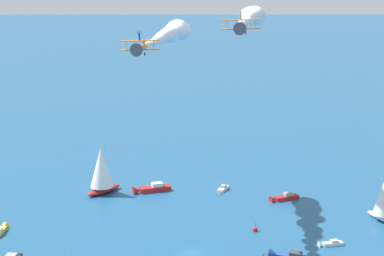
{
  "coord_description": "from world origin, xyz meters",
  "views": [
    {
      "loc": [
        76.35,
        86.74,
        52.96
      ],
      "look_at": [
        0.89,
        0.76,
        25.96
      ],
      "focal_mm": 58.64,
      "sensor_mm": 36.0,
      "label": 1
    }
  ],
  "objects_px": {
    "wingwalker_lead": "(241,15)",
    "wingwalker_wingman": "(139,35)",
    "motorboat_far_stbd": "(150,189)",
    "biplane_wingman": "(140,47)",
    "sailboat_inshore": "(384,199)",
    "motorboat_outer_ring_d": "(283,198)",
    "motorboat_outer_ring_a": "(288,256)",
    "biplane_lead": "(241,27)",
    "motorboat_near_centre": "(329,244)",
    "motorboat_outer_ring_c": "(1,230)",
    "sailboat_outer_ring_e": "(102,170)",
    "marker_buoy": "(255,229)",
    "motorboat_trailing": "(222,190)"
  },
  "relations": [
    {
      "from": "wingwalker_lead",
      "to": "wingwalker_wingman",
      "type": "distance_m",
      "value": 18.55
    },
    {
      "from": "motorboat_far_stbd",
      "to": "biplane_wingman",
      "type": "height_order",
      "value": "biplane_wingman"
    },
    {
      "from": "wingwalker_wingman",
      "to": "sailboat_inshore",
      "type": "bearing_deg",
      "value": 160.97
    },
    {
      "from": "sailboat_inshore",
      "to": "wingwalker_lead",
      "type": "relative_size",
      "value": 7.17
    },
    {
      "from": "motorboat_outer_ring_d",
      "to": "wingwalker_lead",
      "type": "distance_m",
      "value": 58.39
    },
    {
      "from": "motorboat_outer_ring_a",
      "to": "wingwalker_lead",
      "type": "relative_size",
      "value": 5.29
    },
    {
      "from": "biplane_lead",
      "to": "wingwalker_lead",
      "type": "xyz_separation_m",
      "value": [
        0.07,
        -0.06,
        2.15
      ]
    },
    {
      "from": "motorboat_near_centre",
      "to": "biplane_wingman",
      "type": "xyz_separation_m",
      "value": [
        33.11,
        -19.06,
        40.92
      ]
    },
    {
      "from": "motorboat_outer_ring_a",
      "to": "sailboat_inshore",
      "type": "bearing_deg",
      "value": 178.57
    },
    {
      "from": "sailboat_inshore",
      "to": "biplane_lead",
      "type": "relative_size",
      "value": 1.65
    },
    {
      "from": "motorboat_outer_ring_c",
      "to": "sailboat_inshore",
      "type": "bearing_deg",
      "value": 143.5
    },
    {
      "from": "sailboat_outer_ring_e",
      "to": "biplane_wingman",
      "type": "height_order",
      "value": "biplane_wingman"
    },
    {
      "from": "motorboat_outer_ring_a",
      "to": "wingwalker_lead",
      "type": "xyz_separation_m",
      "value": [
        6.7,
        -7.34,
        46.37
      ]
    },
    {
      "from": "marker_buoy",
      "to": "wingwalker_lead",
      "type": "height_order",
      "value": "wingwalker_lead"
    },
    {
      "from": "motorboat_outer_ring_d",
      "to": "biplane_lead",
      "type": "relative_size",
      "value": 1.18
    },
    {
      "from": "sailboat_outer_ring_e",
      "to": "wingwalker_wingman",
      "type": "distance_m",
      "value": 56.28
    },
    {
      "from": "wingwalker_lead",
      "to": "motorboat_far_stbd",
      "type": "bearing_deg",
      "value": -104.6
    },
    {
      "from": "sailboat_inshore",
      "to": "motorboat_outer_ring_d",
      "type": "xyz_separation_m",
      "value": [
        6.77,
        -23.64,
        -4.41
      ]
    },
    {
      "from": "motorboat_outer_ring_a",
      "to": "motorboat_outer_ring_d",
      "type": "bearing_deg",
      "value": -137.78
    },
    {
      "from": "sailboat_outer_ring_e",
      "to": "wingwalker_wingman",
      "type": "relative_size",
      "value": 7.76
    },
    {
      "from": "motorboat_trailing",
      "to": "biplane_lead",
      "type": "bearing_deg",
      "value": 50.37
    },
    {
      "from": "motorboat_trailing",
      "to": "motorboat_far_stbd",
      "type": "bearing_deg",
      "value": -40.14
    },
    {
      "from": "motorboat_outer_ring_c",
      "to": "biplane_wingman",
      "type": "height_order",
      "value": "biplane_wingman"
    },
    {
      "from": "biplane_wingman",
      "to": "marker_buoy",
      "type": "bearing_deg",
      "value": 172.05
    },
    {
      "from": "sailboat_inshore",
      "to": "biplane_wingman",
      "type": "xyz_separation_m",
      "value": [
        53.57,
        -18.44,
        36.32
      ]
    },
    {
      "from": "motorboat_trailing",
      "to": "motorboat_outer_ring_c",
      "type": "xyz_separation_m",
      "value": [
        54.65,
        -11.97,
        0.04
      ]
    },
    {
      "from": "motorboat_far_stbd",
      "to": "marker_buoy",
      "type": "xyz_separation_m",
      "value": [
        -1.28,
        35.74,
        -0.37
      ]
    },
    {
      "from": "motorboat_far_stbd",
      "to": "wingwalker_lead",
      "type": "relative_size",
      "value": 6.49
    },
    {
      "from": "motorboat_far_stbd",
      "to": "wingwalker_wingman",
      "type": "height_order",
      "value": "wingwalker_wingman"
    },
    {
      "from": "biplane_wingman",
      "to": "motorboat_outer_ring_c",
      "type": "bearing_deg",
      "value": -65.53
    },
    {
      "from": "motorboat_outer_ring_a",
      "to": "motorboat_trailing",
      "type": "bearing_deg",
      "value": -116.17
    },
    {
      "from": "motorboat_near_centre",
      "to": "sailboat_outer_ring_e",
      "type": "height_order",
      "value": "sailboat_outer_ring_e"
    },
    {
      "from": "sailboat_outer_ring_e",
      "to": "wingwalker_lead",
      "type": "xyz_separation_m",
      "value": [
        1.18,
        49.33,
        40.73
      ]
    },
    {
      "from": "motorboat_outer_ring_c",
      "to": "motorboat_trailing",
      "type": "bearing_deg",
      "value": 167.65
    },
    {
      "from": "sailboat_inshore",
      "to": "wingwalker_wingman",
      "type": "relative_size",
      "value": 6.21
    },
    {
      "from": "sailboat_outer_ring_e",
      "to": "biplane_lead",
      "type": "height_order",
      "value": "biplane_lead"
    },
    {
      "from": "motorboat_far_stbd",
      "to": "sailboat_inshore",
      "type": "bearing_deg",
      "value": 118.75
    },
    {
      "from": "motorboat_outer_ring_a",
      "to": "biplane_lead",
      "type": "distance_m",
      "value": 45.3
    },
    {
      "from": "wingwalker_wingman",
      "to": "marker_buoy",
      "type": "bearing_deg",
      "value": 171.95
    },
    {
      "from": "motorboat_near_centre",
      "to": "motorboat_trailing",
      "type": "xyz_separation_m",
      "value": [
        -7.01,
        -39.04,
        0.05
      ]
    },
    {
      "from": "motorboat_outer_ring_a",
      "to": "sailboat_outer_ring_e",
      "type": "xyz_separation_m",
      "value": [
        5.52,
        -56.67,
        5.64
      ]
    },
    {
      "from": "biplane_lead",
      "to": "biplane_wingman",
      "type": "bearing_deg",
      "value": -34.68
    },
    {
      "from": "motorboat_outer_ring_c",
      "to": "wingwalker_wingman",
      "type": "distance_m",
      "value": 55.47
    },
    {
      "from": "motorboat_near_centre",
      "to": "wingwalker_wingman",
      "type": "bearing_deg",
      "value": -29.96
    },
    {
      "from": "motorboat_outer_ring_c",
      "to": "marker_buoy",
      "type": "distance_m",
      "value": 54.96
    },
    {
      "from": "motorboat_outer_ring_c",
      "to": "motorboat_far_stbd",
      "type": "bearing_deg",
      "value": 179.99
    },
    {
      "from": "biplane_wingman",
      "to": "wingwalker_wingman",
      "type": "height_order",
      "value": "wingwalker_wingman"
    },
    {
      "from": "biplane_lead",
      "to": "wingwalker_wingman",
      "type": "relative_size",
      "value": 3.76
    },
    {
      "from": "motorboat_near_centre",
      "to": "sailboat_inshore",
      "type": "height_order",
      "value": "sailboat_inshore"
    },
    {
      "from": "motorboat_outer_ring_c",
      "to": "wingwalker_lead",
      "type": "height_order",
      "value": "wingwalker_lead"
    }
  ]
}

